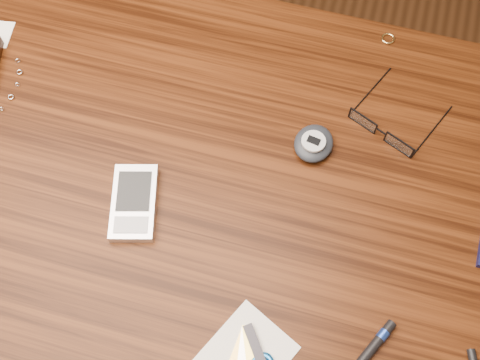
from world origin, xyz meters
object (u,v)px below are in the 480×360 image
Objects in this scene: desk at (204,205)px; eyeglasses at (383,130)px; pedometer at (314,143)px; pda_phone at (134,202)px.

desk is 0.30m from eyeglasses.
pedometer is (0.15, 0.09, 0.11)m from desk.
eyeglasses is 1.22× the size of pda_phone.
desk is 0.15m from pda_phone.
pedometer is (-0.09, -0.05, 0.00)m from eyeglasses.
eyeglasses is 2.08× the size of pedometer.
eyeglasses is at bearing 33.37° from pda_phone.
desk is 13.70× the size of pedometer.
eyeglasses reaches higher than desk.
eyeglasses is 0.38m from pda_phone.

